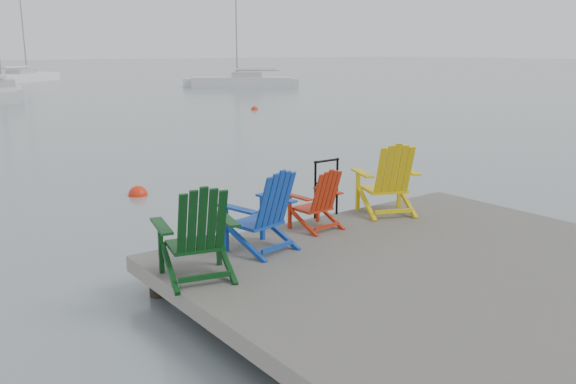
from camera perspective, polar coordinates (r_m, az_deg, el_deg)
ground at (r=7.92m, az=13.72°, el=-9.79°), size 400.00×400.00×0.00m
dock at (r=7.79m, az=13.86°, el=-7.44°), size 6.00×5.00×1.40m
handrail at (r=9.42m, az=3.61°, el=0.91°), size 0.48×0.04×0.90m
chair_green at (r=6.88m, az=-8.46°, el=-3.71°), size 1.01×0.96×1.11m
chair_blue at (r=7.78m, az=-2.29°, el=-1.73°), size 0.97×0.91×1.07m
chair_red at (r=8.75m, az=2.80°, el=-0.66°), size 0.74×0.69×0.89m
chair_yellow at (r=9.64m, az=9.37°, el=1.26°), size 1.11×1.07×1.15m
sailboat_near at (r=43.05m, az=-25.13°, el=8.37°), size 3.67×8.46×11.36m
sailboat_mid at (r=65.41m, az=-23.43°, el=9.75°), size 7.97×7.49×11.96m
sailboat_far at (r=51.82m, az=-4.26°, el=10.16°), size 7.92×6.57×11.39m
buoy_a at (r=13.43m, az=-13.85°, el=-0.30°), size 0.41×0.41×0.41m
buoy_c at (r=32.00m, az=-3.14°, el=7.70°), size 0.38×0.38×0.38m
buoy_d at (r=38.85m, az=-24.79°, el=7.48°), size 0.35×0.35×0.35m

